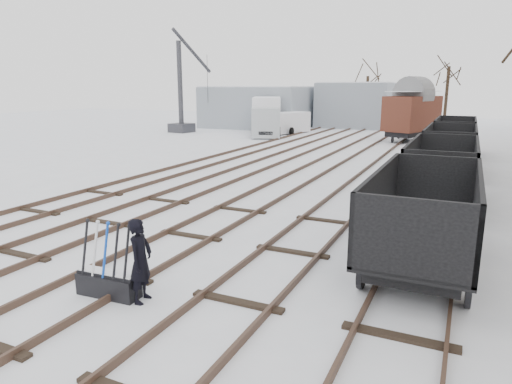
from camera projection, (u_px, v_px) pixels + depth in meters
ground at (116, 277)px, 9.98m from camera, size 120.00×120.00×0.00m
tracks at (311, 171)px, 22.04m from camera, size 13.90×52.00×0.16m
shed_left at (259, 107)px, 46.66m from camera, size 10.00×8.00×4.10m
shed_right at (355, 105)px, 46.45m from camera, size 7.00×6.00×4.50m
ground_frame at (109, 282)px, 9.01m from camera, size 1.32×0.49×1.49m
worker at (141, 261)px, 8.67m from camera, size 0.50×0.66×1.65m
freight_wagon_a at (423, 231)px, 10.35m from camera, size 2.18×5.45×2.22m
freight_wagon_b at (441, 180)px, 16.00m from camera, size 2.18×5.45×2.22m
freight_wagon_c at (449, 156)px, 21.66m from camera, size 2.18×5.45×2.22m
freight_wagon_d at (454, 141)px, 27.31m from camera, size 2.18×5.45×2.22m
box_van_wagon at (412, 112)px, 34.18m from camera, size 4.17×5.48×3.73m
lorry at (266, 116)px, 38.58m from camera, size 3.98×7.33×3.18m
panel_van at (288, 122)px, 40.27m from camera, size 3.07×4.56×1.85m
crane at (182, 106)px, 41.19m from camera, size 2.03×5.34×9.01m
tree_far_left at (367, 101)px, 47.86m from camera, size 0.30×0.30×5.13m
tree_far_right at (446, 98)px, 43.83m from camera, size 0.30×0.30×5.94m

